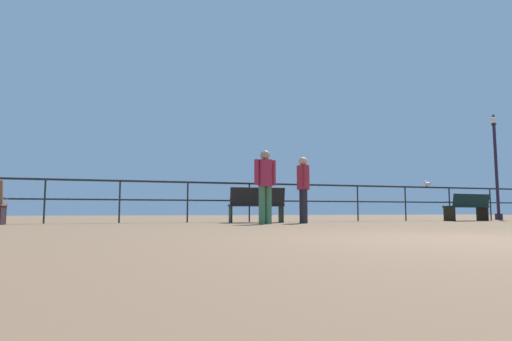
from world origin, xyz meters
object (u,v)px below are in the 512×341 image
bench_near_left (257,203)px  bench_near_right (468,206)px  person_at_railing (265,181)px  seagull_on_rail (427,184)px  person_by_bench (303,185)px  lamppost_center (496,164)px

bench_near_left → bench_near_right: bearing=0.0°
bench_near_left → person_at_railing: bearing=-99.1°
bench_near_right → seagull_on_rail: 1.41m
bench_near_right → person_by_bench: person_by_bench is taller
person_at_railing → lamppost_center: bearing=13.8°
lamppost_center → bench_near_left: bearing=-173.3°
person_by_bench → lamppost_center: bearing=13.4°
lamppost_center → bench_near_right: bearing=-155.6°
lamppost_center → seagull_on_rail: (-3.34, -0.27, -0.83)m
bench_near_left → person_by_bench: person_by_bench is taller
seagull_on_rail → bench_near_right: bearing=-45.7°
person_by_bench → bench_near_right: bearing=8.5°
bench_near_left → person_by_bench: bearing=-44.2°
bench_near_left → person_at_railing: (-0.20, -1.27, 0.49)m
seagull_on_rail → lamppost_center: bearing=4.7°
bench_near_right → person_by_bench: 6.25m
bench_near_right → person_at_railing: 7.44m
bench_near_right → seagull_on_rail: seagull_on_rail is taller
bench_near_right → seagull_on_rail: (-0.84, 0.86, 0.73)m
lamppost_center → person_by_bench: lamppost_center is taller
bench_near_right → person_by_bench: size_ratio=0.93×
bench_near_right → bench_near_left: bearing=-180.0°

